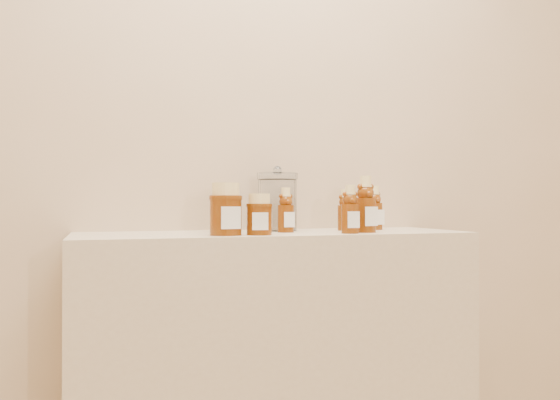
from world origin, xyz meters
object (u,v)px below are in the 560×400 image
object	(u,v)px
display_table	(275,378)
glass_canister	(277,199)
bear_bottle_back_left	(286,207)
bear_bottle_front_left	(350,206)
honey_jar_left	(226,209)

from	to	relation	value
display_table	glass_canister	size ratio (longest dim) A/B	5.81
bear_bottle_back_left	bear_bottle_front_left	xyz separation A→B (m)	(0.16, -0.12, 0.00)
honey_jar_left	display_table	bearing A→B (deg)	25.54
bear_bottle_back_left	honey_jar_left	world-z (taller)	bear_bottle_back_left
display_table	bear_bottle_back_left	bearing A→B (deg)	-19.06
glass_canister	bear_bottle_front_left	bearing A→B (deg)	-55.27
display_table	bear_bottle_front_left	bearing A→B (deg)	-34.22
bear_bottle_back_left	honey_jar_left	xyz separation A→B (m)	(-0.21, -0.10, -0.00)
display_table	bear_bottle_front_left	size ratio (longest dim) A/B	7.33
bear_bottle_front_left	honey_jar_left	world-z (taller)	bear_bottle_front_left
bear_bottle_front_left	glass_canister	bearing A→B (deg)	127.62
bear_bottle_back_left	honey_jar_left	bearing A→B (deg)	-161.59
bear_bottle_front_left	honey_jar_left	xyz separation A→B (m)	(-0.37, 0.02, -0.01)
bear_bottle_back_left	glass_canister	world-z (taller)	glass_canister
bear_bottle_front_left	glass_canister	distance (m)	0.27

